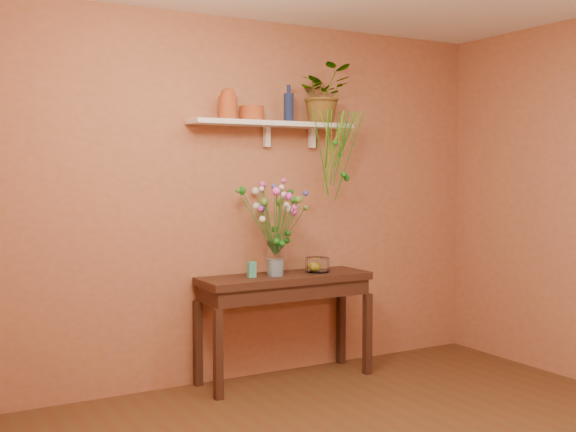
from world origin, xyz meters
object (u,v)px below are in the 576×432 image
at_px(glass_vase, 275,261).
at_px(bouquet, 275,208).
at_px(glass_bowl, 317,265).
at_px(terracotta_jug, 228,104).
at_px(sideboard, 285,290).
at_px(blue_bottle, 289,107).
at_px(spider_plant, 323,94).

height_order(glass_vase, bouquet, bouquet).
bearing_deg(glass_bowl, bouquet, -177.20).
xyz_separation_m(terracotta_jug, glass_vase, (0.34, -0.08, -1.14)).
relative_size(sideboard, glass_bowl, 7.08).
bearing_deg(terracotta_jug, sideboard, -9.58).
relative_size(blue_bottle, glass_bowl, 1.49).
bearing_deg(terracotta_jug, glass_bowl, -5.22).
bearing_deg(glass_bowl, sideboard, -178.65).
xyz_separation_m(terracotta_jug, blue_bottle, (0.50, 0.00, 0.00)).
bearing_deg(sideboard, bouquet, -172.47).
xyz_separation_m(sideboard, spider_plant, (0.38, 0.07, 1.48)).
distance_m(terracotta_jug, bouquet, 0.83).
relative_size(terracotta_jug, glass_vase, 0.86).
distance_m(glass_vase, bouquet, 0.39).
height_order(terracotta_jug, glass_bowl, terracotta_jug).
xyz_separation_m(blue_bottle, glass_bowl, (0.22, -0.07, -1.20)).
distance_m(sideboard, spider_plant, 1.53).
distance_m(sideboard, bouquet, 0.62).
relative_size(sideboard, bouquet, 2.11).
bearing_deg(spider_plant, glass_vase, -169.93).
bearing_deg(terracotta_jug, spider_plant, 0.03).
relative_size(terracotta_jug, glass_bowl, 1.21).
bearing_deg(sideboard, terracotta_jug, 170.42).
distance_m(spider_plant, glass_bowl, 1.32).
distance_m(sideboard, glass_vase, 0.24).
height_order(blue_bottle, glass_bowl, blue_bottle).
distance_m(spider_plant, glass_vase, 1.34).
relative_size(terracotta_jug, blue_bottle, 0.82).
relative_size(blue_bottle, bouquet, 0.44).
xyz_separation_m(sideboard, bouquet, (-0.09, -0.01, 0.61)).
bearing_deg(glass_bowl, spider_plant, 36.39).
bearing_deg(glass_bowl, glass_vase, -177.43).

